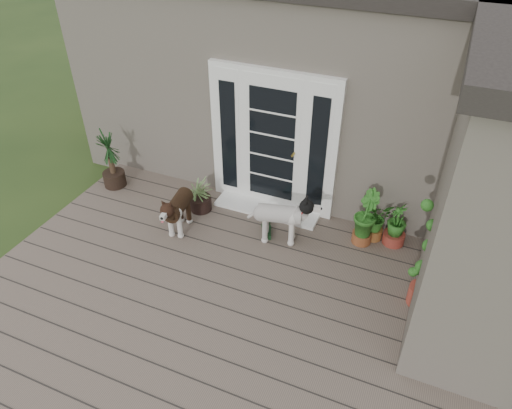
% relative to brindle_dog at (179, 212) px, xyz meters
% --- Properties ---
extents(deck, '(6.20, 4.60, 0.12)m').
position_rel_brindle_dog_xyz_m(deck, '(1.18, -1.10, -0.38)').
color(deck, '#6B5B4C').
rests_on(deck, ground).
extents(house_main, '(7.40, 4.00, 3.10)m').
position_rel_brindle_dog_xyz_m(house_main, '(1.18, 3.15, 1.11)').
color(house_main, '#665E54').
rests_on(house_main, ground).
extents(door_unit, '(1.90, 0.14, 2.15)m').
position_rel_brindle_dog_xyz_m(door_unit, '(0.98, 1.10, 0.76)').
color(door_unit, white).
rests_on(door_unit, deck).
extents(door_step, '(1.60, 0.40, 0.05)m').
position_rel_brindle_dog_xyz_m(door_step, '(0.98, 0.90, -0.29)').
color(door_step, white).
rests_on(door_step, deck).
extents(brindle_dog, '(0.43, 0.80, 0.63)m').
position_rel_brindle_dog_xyz_m(brindle_dog, '(0.00, 0.00, 0.00)').
color(brindle_dog, '#321F12').
rests_on(brindle_dog, deck).
extents(white_dog, '(0.86, 0.53, 0.67)m').
position_rel_brindle_dog_xyz_m(white_dog, '(1.39, 0.33, 0.02)').
color(white_dog, white).
rests_on(white_dog, deck).
extents(spider_plant, '(0.63, 0.63, 0.58)m').
position_rel_brindle_dog_xyz_m(spider_plant, '(0.04, 0.54, -0.03)').
color(spider_plant, '#92A767').
rests_on(spider_plant, deck).
extents(yucca, '(0.83, 0.83, 0.97)m').
position_rel_brindle_dog_xyz_m(yucca, '(-1.57, 0.58, 0.17)').
color(yucca, black).
rests_on(yucca, deck).
extents(herb_a, '(0.54, 0.54, 0.49)m').
position_rel_brindle_dog_xyz_m(herb_a, '(2.61, 0.90, -0.07)').
color(herb_a, '#174F16').
rests_on(herb_a, deck).
extents(herb_b, '(0.49, 0.49, 0.62)m').
position_rel_brindle_dog_xyz_m(herb_b, '(2.47, 0.75, -0.01)').
color(herb_b, '#275418').
rests_on(herb_b, deck).
extents(herb_c, '(0.33, 0.33, 0.49)m').
position_rel_brindle_dog_xyz_m(herb_c, '(2.88, 0.90, -0.07)').
color(herb_c, '#20611B').
rests_on(herb_c, deck).
extents(sapling, '(0.59, 0.59, 1.76)m').
position_rel_brindle_dog_xyz_m(sapling, '(3.38, -0.10, 0.56)').
color(sapling, '#224F16').
rests_on(sapling, deck).
extents(clog_left, '(0.25, 0.33, 0.09)m').
position_rel_brindle_dog_xyz_m(clog_left, '(1.20, 0.38, -0.27)').
color(clog_left, black).
rests_on(clog_left, deck).
extents(clog_right, '(0.12, 0.26, 0.08)m').
position_rel_brindle_dog_xyz_m(clog_right, '(1.11, 0.60, -0.28)').
color(clog_right, '#153518').
rests_on(clog_right, deck).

